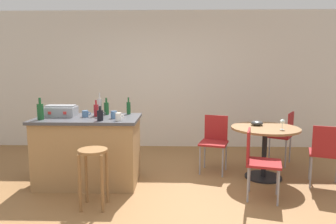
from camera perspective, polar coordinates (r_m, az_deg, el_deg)
ground_plane at (r=3.91m, az=-3.35°, el=-15.88°), size 8.80×8.80×0.00m
back_wall at (r=6.24m, az=-1.37°, el=5.91°), size 8.00×0.10×2.70m
kitchen_island at (r=4.44m, az=-14.33°, el=-6.81°), size 1.39×0.83×0.93m
wooden_stool at (r=3.65m, az=-13.60°, el=-9.56°), size 0.33×0.33×0.68m
dining_table at (r=4.68m, az=17.39°, el=-4.83°), size 0.96×0.96×0.75m
folding_chair_near at (r=3.96m, az=16.24°, el=-8.23°), size 0.50×0.50×0.85m
folding_chair_far at (r=4.63m, az=27.08°, el=-6.41°), size 0.52×0.52×0.85m
folding_chair_left at (r=5.44m, az=20.32°, el=-3.71°), size 0.55×0.55×0.88m
folding_chair_right at (r=4.83m, az=8.55°, el=-4.95°), size 0.50×0.50×0.86m
toolbox at (r=4.54m, az=-19.11°, el=0.18°), size 0.41×0.28×0.16m
bottle_0 at (r=4.57m, az=-12.45°, el=1.09°), size 0.06×0.06×0.31m
bottle_1 at (r=4.34m, az=-22.45°, el=0.14°), size 0.08×0.08×0.29m
bottle_2 at (r=4.53m, az=-11.27°, el=0.71°), size 0.07×0.07×0.24m
bottle_3 at (r=4.02m, az=-12.40°, el=-0.55°), size 0.08×0.08×0.19m
bottle_4 at (r=4.39m, az=-13.09°, el=0.35°), size 0.07×0.07×0.23m
bottle_5 at (r=4.52m, az=-7.27°, el=0.80°), size 0.06×0.06×0.24m
cup_0 at (r=4.37m, az=-14.97°, el=-0.32°), size 0.12×0.08×0.09m
cup_1 at (r=4.27m, az=-12.34°, el=-0.34°), size 0.12×0.08×0.10m
cup_2 at (r=4.18m, az=-9.90°, el=-0.49°), size 0.12×0.08×0.10m
cup_3 at (r=3.99m, az=-9.09°, el=-0.86°), size 0.11×0.07×0.10m
wine_glass at (r=4.53m, az=20.31°, el=-1.73°), size 0.07×0.07×0.14m
serving_bowl at (r=4.76m, az=16.04°, el=-1.96°), size 0.18×0.18×0.07m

